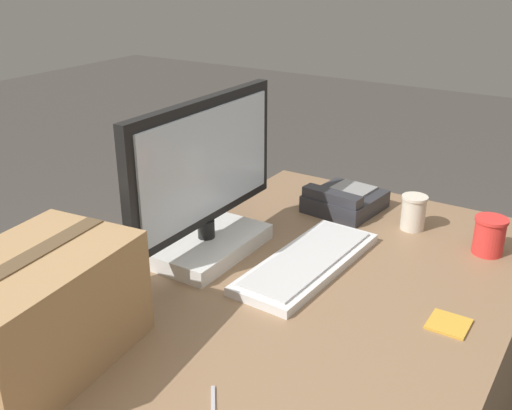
# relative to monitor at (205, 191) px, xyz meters

# --- Properties ---
(monitor) EXTENTS (0.55, 0.21, 0.41)m
(monitor) POSITION_rel_monitor_xyz_m (0.00, 0.00, 0.00)
(monitor) COLOR white
(monitor) RESTS_ON office_desk
(keyboard) EXTENTS (0.46, 0.19, 0.03)m
(keyboard) POSITION_rel_monitor_xyz_m (0.07, -0.26, -0.16)
(keyboard) COLOR silver
(keyboard) RESTS_ON office_desk
(desk_phone) EXTENTS (0.23, 0.21, 0.08)m
(desk_phone) POSITION_rel_monitor_xyz_m (0.44, -0.18, -0.14)
(desk_phone) COLOR #2D2D33
(desk_phone) RESTS_ON office_desk
(paper_cup_left) EXTENTS (0.08, 0.08, 0.10)m
(paper_cup_left) POSITION_rel_monitor_xyz_m (0.39, -0.62, -0.12)
(paper_cup_left) COLOR red
(paper_cup_left) RESTS_ON office_desk
(paper_cup_right) EXTENTS (0.07, 0.07, 0.10)m
(paper_cup_right) POSITION_rel_monitor_xyz_m (0.43, -0.40, -0.12)
(paper_cup_right) COLOR beige
(paper_cup_right) RESTS_ON office_desk
(cardboard_box) EXTENTS (0.41, 0.29, 0.23)m
(cardboard_box) POSITION_rel_monitor_xyz_m (-0.54, -0.01, -0.06)
(cardboard_box) COLOR tan
(cardboard_box) RESTS_ON office_desk
(sticky_note_pad) EXTENTS (0.08, 0.08, 0.01)m
(sticky_note_pad) POSITION_rel_monitor_xyz_m (0.00, -0.63, -0.17)
(sticky_note_pad) COLOR gold
(sticky_note_pad) RESTS_ON office_desk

